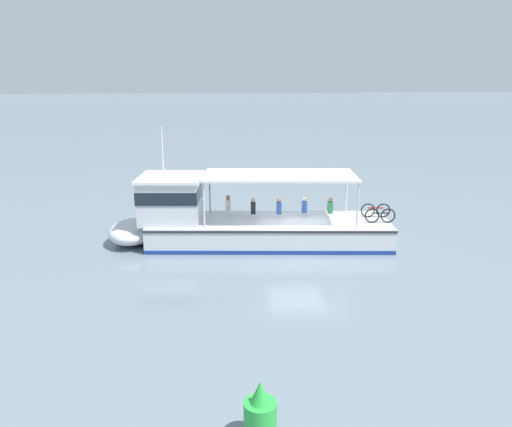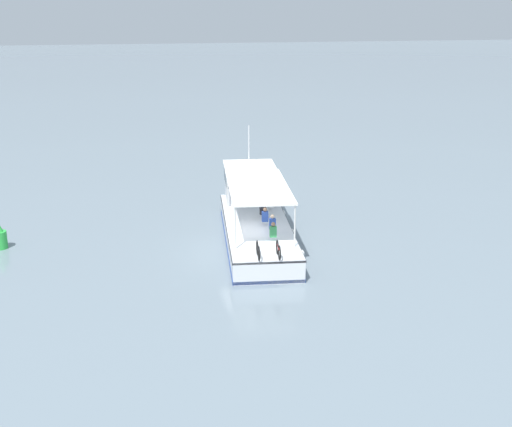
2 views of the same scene
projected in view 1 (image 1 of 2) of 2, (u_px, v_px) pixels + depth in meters
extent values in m
plane|color=slate|center=(297.00, 247.00, 22.67)|extent=(400.00, 400.00, 0.00)
cube|color=silver|center=(269.00, 231.00, 23.11)|extent=(11.12, 4.57, 1.10)
ellipsoid|color=silver|center=(133.00, 231.00, 23.14)|extent=(2.56, 3.20, 1.01)
cube|color=navy|center=(269.00, 241.00, 23.23)|extent=(11.13, 4.61, 0.16)
cube|color=#2D2D33|center=(269.00, 222.00, 22.99)|extent=(11.13, 4.63, 0.10)
cube|color=silver|center=(171.00, 199.00, 22.73)|extent=(2.93, 3.03, 1.90)
cube|color=#19232D|center=(171.00, 192.00, 22.65)|extent=(2.98, 3.10, 0.56)
cube|color=white|center=(170.00, 177.00, 22.47)|extent=(3.11, 3.21, 0.12)
cube|color=white|center=(280.00, 175.00, 22.43)|extent=(7.03, 3.79, 0.10)
cylinder|color=silver|center=(204.00, 206.00, 21.40)|extent=(0.08, 0.08, 2.00)
cylinder|color=silver|center=(210.00, 192.00, 24.03)|extent=(0.08, 0.08, 2.00)
cylinder|color=silver|center=(358.00, 206.00, 21.38)|extent=(0.08, 0.08, 2.00)
cylinder|color=silver|center=(347.00, 192.00, 24.00)|extent=(0.08, 0.08, 2.00)
cylinder|color=silver|center=(162.00, 151.00, 22.16)|extent=(0.06, 0.06, 2.20)
sphere|color=white|center=(199.00, 222.00, 24.86)|extent=(0.36, 0.36, 0.36)
sphere|color=white|center=(266.00, 222.00, 24.85)|extent=(0.36, 0.36, 0.36)
sphere|color=white|center=(330.00, 222.00, 24.83)|extent=(0.36, 0.36, 0.36)
torus|color=black|center=(372.00, 216.00, 22.43)|extent=(0.66, 0.15, 0.66)
torus|color=black|center=(388.00, 216.00, 22.43)|extent=(0.66, 0.15, 0.66)
cylinder|color=#232328|center=(380.00, 213.00, 22.40)|extent=(0.70, 0.15, 0.06)
torus|color=black|center=(368.00, 210.00, 23.30)|extent=(0.66, 0.15, 0.66)
torus|color=black|center=(383.00, 210.00, 23.30)|extent=(0.66, 0.15, 0.66)
cylinder|color=maroon|center=(376.00, 208.00, 23.27)|extent=(0.70, 0.15, 0.06)
cube|color=#338C4C|center=(330.00, 207.00, 23.30)|extent=(0.26, 0.35, 0.52)
sphere|color=#9E7051|center=(330.00, 200.00, 23.20)|extent=(0.20, 0.20, 0.20)
cube|color=#2D4CA5|center=(304.00, 207.00, 23.41)|extent=(0.26, 0.35, 0.52)
sphere|color=beige|center=(304.00, 199.00, 23.31)|extent=(0.20, 0.20, 0.20)
cube|color=#2D4CA5|center=(279.00, 208.00, 23.19)|extent=(0.26, 0.35, 0.52)
sphere|color=#9E7051|center=(279.00, 200.00, 23.09)|extent=(0.20, 0.20, 0.20)
cube|color=black|center=(253.00, 208.00, 23.21)|extent=(0.26, 0.35, 0.52)
sphere|color=tan|center=(253.00, 200.00, 23.11)|extent=(0.20, 0.20, 0.20)
cube|color=white|center=(228.00, 205.00, 23.76)|extent=(0.26, 0.35, 0.52)
sphere|color=#9E7051|center=(228.00, 197.00, 23.67)|extent=(0.20, 0.20, 0.20)
cylinder|color=green|center=(260.00, 421.00, 10.60)|extent=(0.70, 0.70, 0.90)
cone|color=green|center=(260.00, 392.00, 10.42)|extent=(0.42, 0.42, 0.50)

